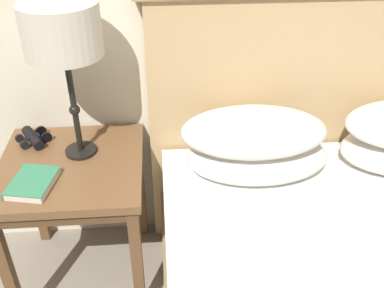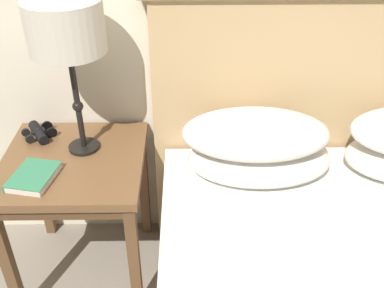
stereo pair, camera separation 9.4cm
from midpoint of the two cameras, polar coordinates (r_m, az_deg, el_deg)
nightstand at (r=1.94m, az=-16.21°, el=-4.45°), size 0.58×0.58×0.65m
table_lamp at (r=1.72m, az=-17.75°, el=13.26°), size 0.29×0.29×0.62m
book_on_nightstand at (r=1.81m, az=-21.06°, el=-4.66°), size 0.19×0.22×0.03m
binoculars_pair at (r=2.07m, az=-20.75°, el=0.73°), size 0.16×0.16×0.05m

